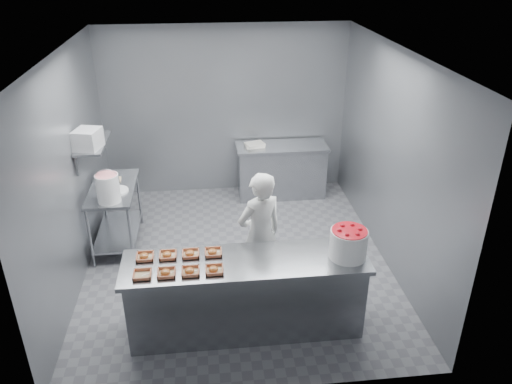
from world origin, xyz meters
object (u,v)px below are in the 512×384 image
at_px(glaze_bucket, 108,188).
at_px(appliance, 88,139).
at_px(prep_table, 115,207).
at_px(service_counter, 246,295).
at_px(worker, 260,235).
at_px(tray_1, 166,273).
at_px(tray_0, 142,275).
at_px(tray_7, 213,252).
at_px(tray_2, 190,271).
at_px(tray_4, 145,256).
at_px(tray_5, 168,255).
at_px(tray_6, 190,254).
at_px(strawberry_tub, 348,243).
at_px(tray_3, 214,270).
at_px(back_counter, 281,170).

xyz_separation_m(glaze_bucket, appliance, (-0.20, 0.19, 0.59)).
height_order(prep_table, glaze_bucket, glaze_bucket).
relative_size(prep_table, glaze_bucket, 2.64).
height_order(service_counter, worker, worker).
xyz_separation_m(prep_table, tray_1, (0.83, -2.11, 0.33)).
distance_m(tray_0, tray_7, 0.79).
height_order(tray_0, tray_2, tray_2).
relative_size(prep_table, tray_7, 6.40).
height_order(tray_4, glaze_bucket, glaze_bucket).
bearing_deg(tray_5, prep_table, 114.97).
relative_size(tray_6, appliance, 0.57).
height_order(tray_7, strawberry_tub, strawberry_tub).
bearing_deg(worker, tray_5, 0.58).
distance_m(tray_3, tray_4, 0.79).
height_order(tray_1, tray_5, same).
bearing_deg(glaze_bucket, tray_2, -58.33).
height_order(tray_2, tray_5, same).
bearing_deg(tray_2, tray_3, 0.00).
bearing_deg(tray_0, tray_2, -0.00).
distance_m(service_counter, tray_1, 0.96).
relative_size(tray_3, glaze_bucket, 0.41).
bearing_deg(strawberry_tub, tray_0, -176.92).
height_order(prep_table, appliance, appliance).
xyz_separation_m(back_counter, tray_3, (-1.24, -3.41, 0.47)).
xyz_separation_m(tray_4, worker, (1.28, 0.49, -0.12)).
xyz_separation_m(tray_0, worker, (1.28, 0.81, -0.12)).
bearing_deg(prep_table, service_counter, -49.76).
bearing_deg(tray_1, strawberry_tub, 3.47).
height_order(service_counter, tray_5, tray_5).
xyz_separation_m(tray_4, tray_7, (0.72, 0.00, 0.00)).
relative_size(strawberry_tub, appliance, 1.19).
xyz_separation_m(service_counter, tray_0, (-1.05, -0.16, 0.47)).
relative_size(service_counter, prep_table, 2.17).
bearing_deg(tray_4, tray_2, -33.69).
height_order(back_counter, tray_0, tray_0).
relative_size(tray_3, tray_4, 1.00).
height_order(strawberry_tub, appliance, appliance).
bearing_deg(tray_1, glaze_bucket, 115.41).
distance_m(back_counter, tray_0, 3.96).
distance_m(back_counter, tray_4, 3.69).
height_order(tray_3, tray_4, same).
relative_size(glaze_bucket, appliance, 1.37).
xyz_separation_m(worker, glaze_bucket, (-1.85, 0.88, 0.30)).
xyz_separation_m(tray_5, tray_7, (0.48, 0.00, 0.00)).
relative_size(tray_0, tray_3, 1.00).
xyz_separation_m(prep_table, worker, (1.88, -1.30, 0.21)).
distance_m(tray_5, glaze_bucket, 1.60).
bearing_deg(worker, appliance, -52.35).
bearing_deg(tray_6, tray_4, 180.00).
distance_m(tray_3, appliance, 2.52).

